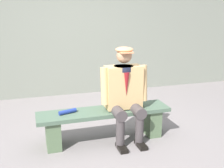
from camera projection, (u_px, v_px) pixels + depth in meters
name	position (u px, v px, depth m)	size (l,w,h in m)	color
ground_plane	(105.00, 140.00, 3.69)	(30.00, 30.00, 0.00)	slate
bench	(105.00, 120.00, 3.62)	(1.77, 0.39, 0.43)	#4A624E
seated_man	(125.00, 91.00, 3.54)	(0.65, 0.58, 1.27)	tan
rolled_magazine	(68.00, 112.00, 3.45)	(0.05, 0.05, 0.24)	navy
stadium_wall	(74.00, 41.00, 5.59)	(12.00, 0.24, 2.23)	gray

